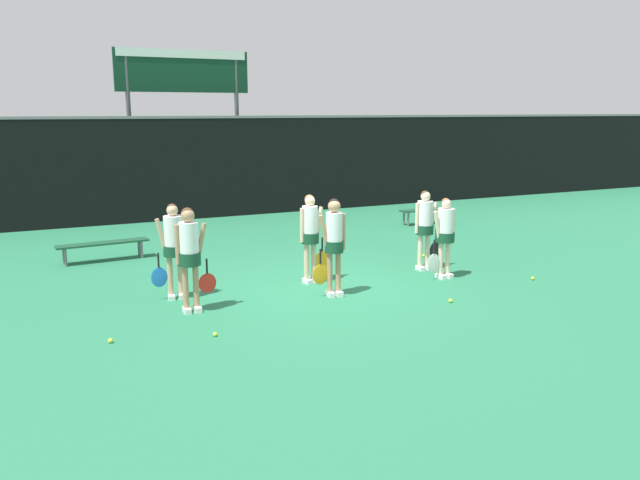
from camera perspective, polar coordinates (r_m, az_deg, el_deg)
ground_plane at (r=12.07m, az=0.15°, el=-4.39°), size 140.00×140.00×0.00m
fence_windscreen at (r=19.96m, az=-10.53°, el=6.56°), size 60.00×0.08×3.19m
scoreboard at (r=21.17m, az=-12.37°, el=13.70°), size 4.29×0.15×5.26m
bench_courtside at (r=14.94m, az=-19.22°, el=-0.41°), size 2.04×0.52×0.43m
bench_far at (r=19.00m, az=9.67°, el=2.62°), size 1.68×0.40×0.45m
player_0 at (r=10.63m, az=-11.84°, el=-0.92°), size 0.67×0.38×1.79m
player_1 at (r=11.32m, az=1.26°, el=0.13°), size 0.64×0.35×1.81m
player_2 at (r=12.81m, az=11.35°, el=0.75°), size 0.66×0.38×1.64m
player_3 at (r=11.47m, az=-13.25°, el=-0.27°), size 0.67×0.39×1.74m
player_4 at (r=12.21m, az=-0.89°, el=0.78°), size 0.65×0.35×1.76m
player_5 at (r=13.40m, az=9.57°, el=1.51°), size 0.67×0.38×1.71m
tennis_ball_0 at (r=11.40m, az=11.84°, el=-5.45°), size 0.07×0.07×0.07m
tennis_ball_1 at (r=9.69m, az=-9.58°, el=-8.50°), size 0.07×0.07×0.07m
tennis_ball_2 at (r=14.75m, az=9.46°, el=-1.42°), size 0.07×0.07×0.07m
tennis_ball_3 at (r=13.32m, az=18.87°, el=-3.34°), size 0.07×0.07×0.07m
tennis_ball_4 at (r=9.80m, az=-18.61°, el=-8.72°), size 0.07×0.07×0.07m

